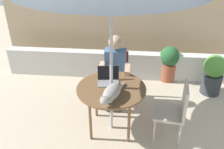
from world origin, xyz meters
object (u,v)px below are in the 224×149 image
object	(u,v)px
patio_table	(111,91)
cat	(111,93)
person_seated	(115,68)
chair_empty	(176,108)
chair_occupied	(116,73)
potted_plant_by_chair	(213,74)
potted_plant_near_fence	(169,62)
laptop	(108,78)

from	to	relation	value
patio_table	cat	bearing A→B (deg)	-84.85
person_seated	patio_table	bearing A→B (deg)	-90.00
cat	chair_empty	bearing A→B (deg)	10.17
patio_table	person_seated	size ratio (longest dim) A/B	0.79
patio_table	person_seated	distance (m)	0.64
patio_table	person_seated	xyz separation A→B (m)	(0.00, 0.64, 0.02)
chair_occupied	potted_plant_by_chair	world-z (taller)	chair_occupied
chair_occupied	potted_plant_near_fence	bearing A→B (deg)	37.11
chair_empty	person_seated	world-z (taller)	person_seated
chair_occupied	chair_empty	xyz separation A→B (m)	(0.89, -0.90, 0.00)
laptop	cat	distance (m)	0.43
person_seated	potted_plant_near_fence	xyz separation A→B (m)	(0.98, 0.90, -0.29)
person_seated	potted_plant_by_chair	world-z (taller)	person_seated
chair_empty	person_seated	distance (m)	1.17
chair_occupied	chair_empty	bearing A→B (deg)	-45.57
chair_occupied	cat	size ratio (longest dim) A/B	1.40
laptop	person_seated	bearing A→B (deg)	83.15
patio_table	potted_plant_near_fence	world-z (taller)	patio_table
chair_occupied	laptop	size ratio (longest dim) A/B	2.64
laptop	cat	xyz separation A→B (m)	(0.08, -0.42, 0.02)
chair_occupied	laptop	bearing A→B (deg)	-95.18
laptop	cat	size ratio (longest dim) A/B	0.53
chair_occupied	person_seated	xyz separation A→B (m)	(0.00, -0.16, 0.17)
chair_occupied	laptop	world-z (taller)	laptop
patio_table	chair_empty	size ratio (longest dim) A/B	1.10
cat	potted_plant_near_fence	bearing A→B (deg)	62.03
chair_occupied	potted_plant_near_fence	size ratio (longest dim) A/B	1.23
person_seated	potted_plant_near_fence	world-z (taller)	person_seated
chair_occupied	potted_plant_by_chair	distance (m)	1.75
cat	chair_occupied	bearing A→B (deg)	91.30
cat	person_seated	bearing A→B (deg)	91.52
chair_empty	potted_plant_by_chair	size ratio (longest dim) A/B	1.16
patio_table	chair_empty	distance (m)	0.91
chair_empty	patio_table	bearing A→B (deg)	172.85
chair_occupied	cat	world-z (taller)	cat
laptop	potted_plant_near_fence	size ratio (longest dim) A/B	0.46
patio_table	cat	distance (m)	0.30
person_seated	chair_occupied	bearing A→B (deg)	90.00
person_seated	cat	size ratio (longest dim) A/B	1.95
potted_plant_by_chair	cat	bearing A→B (deg)	-140.52
laptop	chair_empty	bearing A→B (deg)	-15.87
chair_empty	potted_plant_by_chair	world-z (taller)	chair_empty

